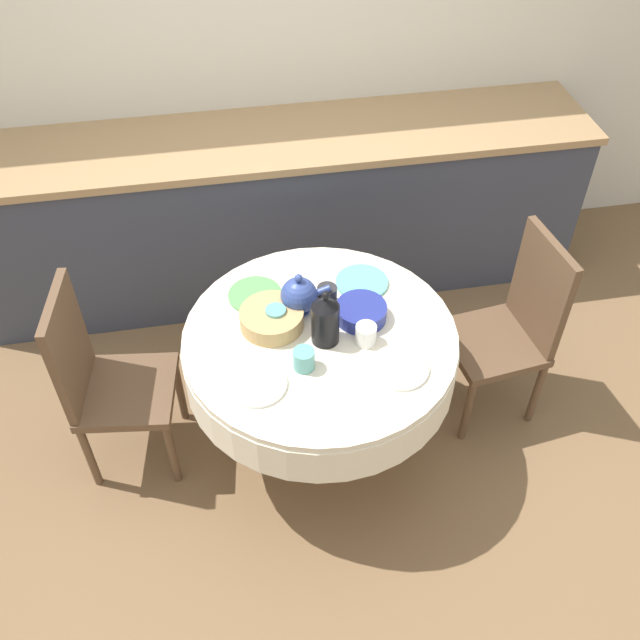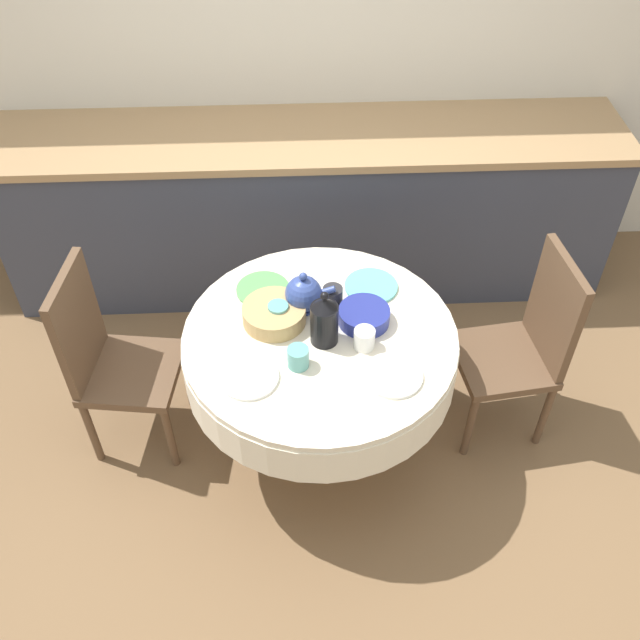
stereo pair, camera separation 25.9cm
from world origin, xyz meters
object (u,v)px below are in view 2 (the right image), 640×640
object	(u,v)px
chair_right	(109,356)
teapot	(304,294)
chair_left	(524,342)
coffee_carafe	(324,320)

from	to	relation	value
chair_right	teapot	size ratio (longest dim) A/B	4.54
chair_left	chair_right	distance (m)	1.80
chair_left	teapot	world-z (taller)	chair_left
teapot	chair_right	bearing A→B (deg)	-177.93
chair_left	coffee_carafe	size ratio (longest dim) A/B	3.74
chair_right	coffee_carafe	bearing A→B (deg)	88.15
chair_left	chair_right	size ratio (longest dim) A/B	1.00
chair_right	teapot	world-z (taller)	chair_right
chair_left	teapot	bearing A→B (deg)	80.77
chair_left	chair_right	xyz separation A→B (m)	(-1.80, 0.00, 0.00)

